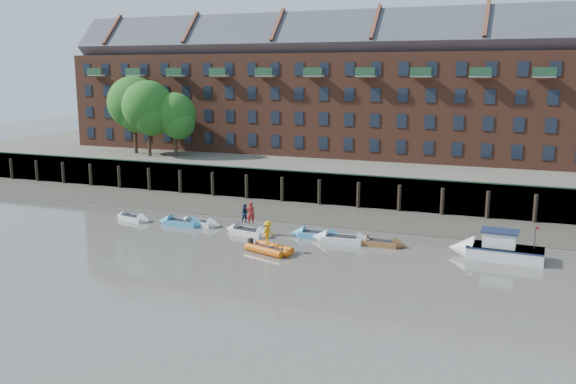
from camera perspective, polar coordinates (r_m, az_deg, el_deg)
The scene contains 19 objects.
ground at distance 40.75m, azimuth -4.26°, elevation -7.66°, with size 220.00×220.00×0.00m, color #605B54.
foreshore at distance 56.86m, azimuth 3.63°, elevation -2.17°, with size 110.00×8.00×0.50m, color #3D382F.
mud_band at distance 53.72m, azimuth 2.52°, elevation -2.96°, with size 110.00×1.60×0.10m, color #4C4336.
river_wall at distance 60.61m, azimuth 4.93°, elevation 0.20°, with size 110.00×1.23×3.30m.
bank_terrace at distance 73.57m, azimuth 7.98°, elevation 2.10°, with size 110.00×28.00×3.20m, color #5E594D.
apartment_terrace at distance 73.62m, azimuth 8.40°, elevation 10.87°, with size 80.60×15.56×20.98m.
tree_cluster at distance 75.29m, azimuth -13.02°, elevation 7.80°, with size 11.76×7.74×9.40m.
rowboat_0 at distance 56.49m, azimuth -14.30°, elevation -2.37°, with size 4.30×2.03×1.20m.
rowboat_1 at distance 53.75m, azimuth -9.88°, elevation -2.85°, with size 4.66×1.48×1.34m.
rowboat_2 at distance 53.52m, azimuth -8.30°, elevation -2.88°, with size 4.38×1.59×1.24m.
rowboat_3 at distance 50.06m, azimuth -3.73°, elevation -3.76°, with size 4.80×2.22×1.34m.
rowboat_4 at distance 49.25m, azimuth 2.78°, elevation -4.00°, with size 4.64×1.70×1.32m.
rowboat_5 at distance 47.98m, azimuth 5.13°, elevation -4.43°, with size 5.02×1.67×1.44m.
rowboat_6 at distance 47.43m, azimuth 8.64°, elevation -4.75°, with size 4.12×1.20×1.19m.
rib_tender at distance 45.13m, azimuth -1.64°, elevation -5.37°, with size 3.82×2.72×0.65m.
motor_launch at distance 46.14m, azimuth 18.31°, elevation -5.05°, with size 6.57×2.35×2.68m.
person_rower_a at distance 49.65m, azimuth -3.51°, elevation -1.98°, with size 0.68×0.45×1.87m, color maroon.
person_rower_b at distance 49.99m, azimuth -4.00°, elevation -2.03°, with size 0.79×0.61×1.62m, color #19233F.
person_rib_crew at distance 45.00m, azimuth -1.90°, elevation -3.82°, with size 1.14×0.65×1.76m, color orange.
Camera 1 is at (16.88, -34.66, 13.21)m, focal length 38.00 mm.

